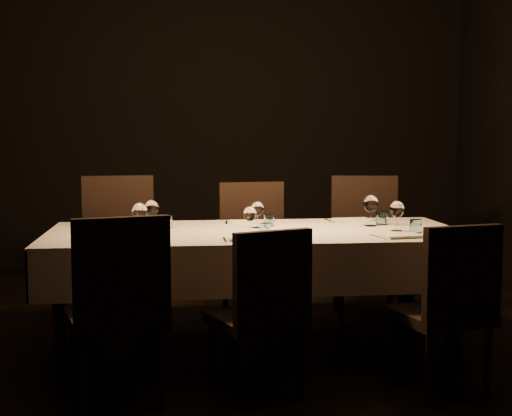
{
  "coord_description": "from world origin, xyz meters",
  "views": [
    {
      "loc": [
        -0.5,
        -4.28,
        1.35
      ],
      "look_at": [
        0.0,
        0.0,
        0.9
      ],
      "focal_mm": 50.0,
      "sensor_mm": 36.0,
      "label": 1
    }
  ],
  "objects": [
    {
      "name": "room",
      "position": [
        0.0,
        0.0,
        1.5
      ],
      "size": [
        5.01,
        6.01,
        3.01
      ],
      "color": "black",
      "rests_on": "ground"
    },
    {
      "name": "dining_table",
      "position": [
        0.0,
        0.0,
        0.69
      ],
      "size": [
        2.52,
        1.12,
        0.76
      ],
      "color": "black",
      "rests_on": "ground"
    },
    {
      "name": "chair_near_left",
      "position": [
        -0.77,
        -0.81,
        0.53
      ],
      "size": [
        0.56,
        0.56,
        0.96
      ],
      "rotation": [
        0.0,
        0.0,
        3.41
      ],
      "color": "black",
      "rests_on": "ground"
    },
    {
      "name": "place_setting_near_left",
      "position": [
        -0.69,
        -0.22,
        0.84
      ],
      "size": [
        0.34,
        0.41,
        0.19
      ],
      "rotation": [
        0.0,
        0.0,
        0.04
      ],
      "color": "silver",
      "rests_on": "dining_table"
    },
    {
      "name": "chair_near_center",
      "position": [
        -0.05,
        -0.79,
        0.49
      ],
      "size": [
        0.55,
        0.55,
        0.88
      ],
      "rotation": [
        0.0,
        0.0,
        3.52
      ],
      "color": "black",
      "rests_on": "ground"
    },
    {
      "name": "place_setting_near_center",
      "position": [
        -0.04,
        -0.22,
        0.82
      ],
      "size": [
        0.29,
        0.39,
        0.16
      ],
      "rotation": [
        0.0,
        0.0,
        0.01
      ],
      "color": "silver",
      "rests_on": "dining_table"
    },
    {
      "name": "chair_near_right",
      "position": [
        0.9,
        -0.85,
        0.5
      ],
      "size": [
        0.52,
        0.52,
        0.9
      ],
      "rotation": [
        0.0,
        0.0,
        3.37
      ],
      "color": "black",
      "rests_on": "ground"
    },
    {
      "name": "place_setting_near_right",
      "position": [
        0.85,
        -0.22,
        0.83
      ],
      "size": [
        0.35,
        0.41,
        0.18
      ],
      "rotation": [
        0.0,
        0.0,
        0.2
      ],
      "color": "silver",
      "rests_on": "dining_table"
    },
    {
      "name": "chair_far_left",
      "position": [
        -0.88,
        0.76,
        0.57
      ],
      "size": [
        0.55,
        0.55,
        1.05
      ],
      "rotation": [
        0.0,
        0.0,
        0.09
      ],
      "color": "black",
      "rests_on": "ground"
    },
    {
      "name": "place_setting_far_left",
      "position": [
        -0.63,
        0.22,
        0.83
      ],
      "size": [
        0.35,
        0.4,
        0.18
      ],
      "rotation": [
        0.0,
        0.0,
        0.2
      ],
      "color": "silver",
      "rests_on": "dining_table"
    },
    {
      "name": "chair_far_center",
      "position": [
        0.08,
        0.77,
        0.55
      ],
      "size": [
        0.53,
        0.53,
        1.0
      ],
      "rotation": [
        0.0,
        0.0,
        0.11
      ],
      "color": "black",
      "rests_on": "ground"
    },
    {
      "name": "place_setting_far_center",
      "position": [
        0.03,
        0.22,
        0.83
      ],
      "size": [
        0.31,
        0.39,
        0.17
      ],
      "rotation": [
        0.0,
        0.0,
        -0.08
      ],
      "color": "silver",
      "rests_on": "dining_table"
    },
    {
      "name": "chair_far_right",
      "position": [
        0.92,
        0.83,
        0.56
      ],
      "size": [
        0.56,
        0.56,
        1.04
      ],
      "rotation": [
        0.0,
        0.0,
        -0.13
      ],
      "color": "black",
      "rests_on": "ground"
    },
    {
      "name": "place_setting_far_right",
      "position": [
        0.76,
        0.22,
        0.84
      ],
      "size": [
        0.36,
        0.42,
        0.2
      ],
      "rotation": [
        0.0,
        0.0,
        0.08
      ],
      "color": "silver",
      "rests_on": "dining_table"
    }
  ]
}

